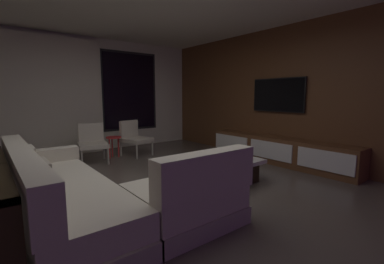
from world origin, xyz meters
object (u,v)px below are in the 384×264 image
at_px(sectional_couch, 95,197).
at_px(coffee_table, 214,169).
at_px(book_stack_on_coffee_table, 215,159).
at_px(accent_chair_by_curtain, 92,141).
at_px(mounted_tv, 278,95).
at_px(media_console, 279,151).
at_px(accent_chair_near_window, 134,136).
at_px(side_stool, 114,141).

distance_m(sectional_couch, coffee_table, 1.98).
bearing_deg(sectional_couch, book_stack_on_coffee_table, 2.71).
bearing_deg(accent_chair_by_curtain, mounted_tv, -36.10).
relative_size(book_stack_on_coffee_table, mounted_tv, 0.24).
relative_size(media_console, mounted_tv, 2.65).
height_order(book_stack_on_coffee_table, accent_chair_near_window, accent_chair_near_window).
height_order(book_stack_on_coffee_table, accent_chair_by_curtain, accent_chair_by_curtain).
xyz_separation_m(sectional_couch, book_stack_on_coffee_table, (1.79, 0.08, 0.11)).
height_order(book_stack_on_coffee_table, side_stool, side_stool).
bearing_deg(accent_chair_near_window, accent_chair_by_curtain, -176.45).
distance_m(sectional_couch, book_stack_on_coffee_table, 1.80).
distance_m(accent_chair_near_window, media_console, 3.13).
distance_m(accent_chair_near_window, accent_chair_by_curtain, 0.94).
relative_size(coffee_table, accent_chair_near_window, 1.49).
xyz_separation_m(sectional_couch, side_stool, (1.32, 2.76, 0.08)).
bearing_deg(side_stool, book_stack_on_coffee_table, -79.93).
distance_m(sectional_couch, side_stool, 3.06).
relative_size(book_stack_on_coffee_table, accent_chair_near_window, 0.36).
relative_size(accent_chair_near_window, accent_chair_by_curtain, 1.00).
xyz_separation_m(accent_chair_by_curtain, media_console, (2.85, -2.41, -0.18)).
bearing_deg(mounted_tv, sectional_couch, -173.32).
bearing_deg(book_stack_on_coffee_table, sectional_couch, -177.29).
bearing_deg(accent_chair_by_curtain, sectional_couch, -107.43).
distance_m(book_stack_on_coffee_table, accent_chair_by_curtain, 2.75).
bearing_deg(media_console, mounted_tv, 47.59).
bearing_deg(accent_chair_near_window, sectional_couch, -123.09).
distance_m(coffee_table, accent_chair_near_window, 2.46).
bearing_deg(book_stack_on_coffee_table, mounted_tv, 10.06).
xyz_separation_m(sectional_couch, media_console, (3.69, 0.25, -0.04)).
height_order(side_stool, media_console, media_console).
bearing_deg(mounted_tv, accent_chair_near_window, 132.72).
relative_size(sectional_couch, side_stool, 5.43).
height_order(coffee_table, side_stool, side_stool).
bearing_deg(coffee_table, side_stool, 104.38).
xyz_separation_m(accent_chair_near_window, mounted_tv, (2.10, -2.27, 0.92)).
xyz_separation_m(media_console, mounted_tv, (0.18, 0.20, 1.10)).
relative_size(coffee_table, mounted_tv, 0.99).
height_order(accent_chair_near_window, accent_chair_by_curtain, same).
distance_m(coffee_table, mounted_tv, 2.25).
xyz_separation_m(sectional_couch, coffee_table, (1.96, 0.28, -0.10)).
bearing_deg(accent_chair_near_window, media_console, -52.19).
bearing_deg(side_stool, media_console, -46.63).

